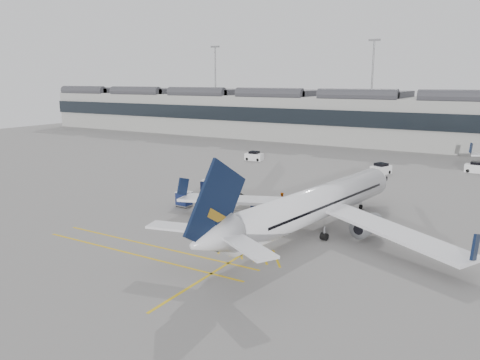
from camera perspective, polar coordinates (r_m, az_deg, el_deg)
The scene contains 18 objects.
ground at distance 52.78m, azimuth -4.88°, elevation -4.44°, with size 220.00×220.00×0.00m, color gray.
terminal at distance 117.12m, azimuth 16.12°, elevation 7.31°, with size 200.00×20.45×12.40m.
light_masts at distance 130.84m, azimuth 17.23°, elevation 11.36°, with size 113.00×0.60×25.45m.
apron_markings at distance 56.70m, azimuth 9.38°, elevation -3.38°, with size 0.25×60.00×0.01m, color gold.
airliner_main at distance 47.34m, azimuth 8.97°, elevation -3.02°, with size 31.86×35.06×9.37m.
belt_loader at distance 55.49m, azimuth 0.21°, elevation -3.00°, with size 4.46×1.64×1.82m.
baggage_cart_a at distance 52.49m, azimuth 2.23°, elevation -3.41°, with size 2.04×1.84×1.78m.
baggage_cart_b at distance 58.77m, azimuth -2.65°, elevation -1.83°, with size 1.58×1.33×1.58m.
baggage_cart_c at distance 63.25m, azimuth -3.99°, elevation -0.75°, with size 1.90×1.66×1.77m.
baggage_cart_d at distance 56.77m, azimuth -6.84°, elevation -2.26°, with size 1.84×1.54×1.85m.
ramp_agent_a at distance 52.80m, azimuth 4.21°, elevation -3.35°, with size 0.69×0.46×1.90m, color orange.
ramp_agent_b at distance 55.91m, azimuth 5.09°, elevation -2.48°, with size 0.93×0.72×1.91m, color orange.
pushback_tug at distance 58.08m, azimuth -1.09°, elevation -2.26°, with size 2.71×2.21×1.31m.
safety_cone_nose at distance 68.24m, azimuth 13.18°, elevation -0.72°, with size 0.32×0.32×0.44m, color #F24C0A.
safety_cone_engine at distance 49.77m, azimuth 15.32°, elevation -5.58°, with size 0.34×0.34×0.47m, color #F24C0A.
service_van_left at distance 89.01m, azimuth 1.73°, elevation 2.91°, with size 3.44×1.85×1.73m.
service_van_mid at distance 79.32m, azimuth 16.80°, elevation 1.28°, with size 3.03×3.89×1.79m.
service_van_right at distance 86.45m, azimuth 26.86°, elevation 1.34°, with size 3.55×1.89×1.78m.
Camera 1 is at (29.59, -41.05, 14.99)m, focal length 35.00 mm.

